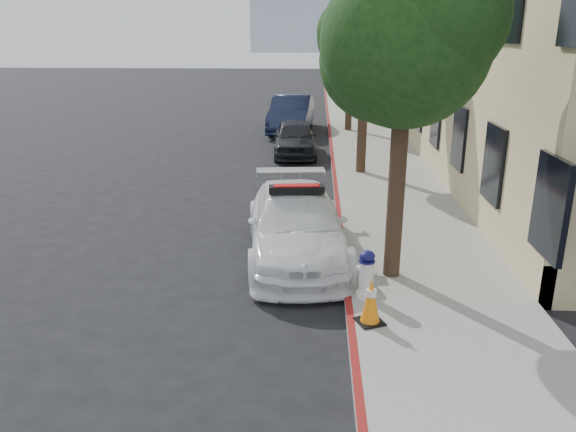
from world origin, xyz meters
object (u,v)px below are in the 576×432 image
Objects in this scene: fire_hydrant at (366,275)px; parked_car_far at (291,114)px; parked_car_mid at (294,138)px; police_car at (296,225)px; traffic_cone at (371,301)px.

parked_car_far is at bearing 121.20° from fire_hydrant.
parked_car_far reaches higher than fire_hydrant.
parked_car_mid is 12.17m from fire_hydrant.
police_car is at bearing -91.13° from parked_car_mid.
fire_hydrant is (1.25, -2.10, -0.13)m from police_car.
fire_hydrant is at bearing -79.77° from parked_car_far.
parked_car_far reaches higher than traffic_cone.
parked_car_far reaches higher than police_car.
parked_car_mid is 5.11m from parked_car_far.
parked_car_far is 6.73× the size of traffic_cone.
fire_hydrant reaches higher than traffic_cone.
parked_car_mid is at bearing 86.76° from police_car.
parked_car_far is 18.14m from traffic_cone.
parked_car_mid reaches higher than traffic_cone.
traffic_cone is (1.25, -2.98, -0.18)m from police_car.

